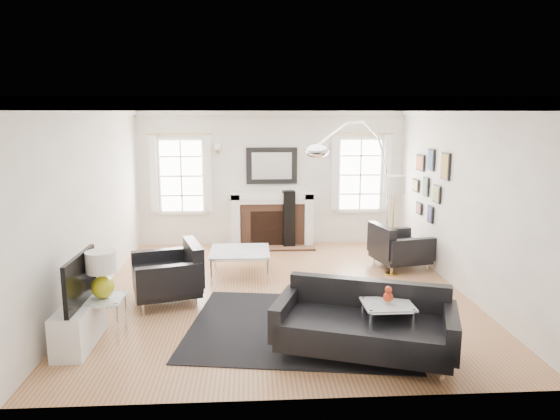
{
  "coord_description": "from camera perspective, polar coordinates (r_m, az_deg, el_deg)",
  "views": [
    {
      "loc": [
        -0.44,
        -7.3,
        2.62
      ],
      "look_at": [
        0.01,
        0.3,
        1.21
      ],
      "focal_mm": 32.0,
      "sensor_mm": 36.0,
      "label": 1
    }
  ],
  "objects": [
    {
      "name": "window_right",
      "position": [
        10.56,
        9.16,
        4.03
      ],
      "size": [
        1.24,
        0.15,
        1.62
      ],
      "color": "white",
      "rests_on": "back_wall"
    },
    {
      "name": "armchair_right",
      "position": [
        9.07,
        13.23,
        -4.23
      ],
      "size": [
        1.04,
        1.11,
        0.65
      ],
      "color": "black",
      "rests_on": "floor"
    },
    {
      "name": "ceiling",
      "position": [
        7.31,
        0.03,
        11.89
      ],
      "size": [
        5.5,
        6.0,
        0.02
      ],
      "primitive_type": "cube",
      "color": "white",
      "rests_on": "back_wall"
    },
    {
      "name": "arc_floor_lamp",
      "position": [
        8.8,
        8.62,
        2.65
      ],
      "size": [
        1.88,
        1.74,
        2.66
      ],
      "color": "white",
      "rests_on": "floor"
    },
    {
      "name": "orange_vase",
      "position": [
        5.69,
        12.26,
        -9.47
      ],
      "size": [
        0.11,
        0.11,
        0.18
      ],
      "color": "#BB3218",
      "rests_on": "nesting_table"
    },
    {
      "name": "stick_floor_lamp",
      "position": [
        8.41,
        12.96,
        2.32
      ],
      "size": [
        0.34,
        0.34,
        1.69
      ],
      "color": "gold",
      "rests_on": "floor"
    },
    {
      "name": "right_wall",
      "position": [
        8.05,
        19.96,
        1.13
      ],
      "size": [
        0.04,
        6.0,
        2.8
      ],
      "primitive_type": "cube",
      "color": "white",
      "rests_on": "floor"
    },
    {
      "name": "crown_molding",
      "position": [
        7.31,
        0.03,
        11.42
      ],
      "size": [
        5.5,
        6.0,
        0.12
      ],
      "primitive_type": "cube",
      "color": "white",
      "rests_on": "back_wall"
    },
    {
      "name": "floor",
      "position": [
        7.76,
        0.03,
        -9.25
      ],
      "size": [
        6.0,
        6.0,
        0.0
      ],
      "primitive_type": "plane",
      "color": "#91613C",
      "rests_on": "ground"
    },
    {
      "name": "left_wall",
      "position": [
        7.75,
        -20.72,
        0.74
      ],
      "size": [
        0.04,
        6.0,
        2.8
      ],
      "primitive_type": "cube",
      "color": "white",
      "rests_on": "floor"
    },
    {
      "name": "window_left",
      "position": [
        10.4,
        -11.21,
        3.87
      ],
      "size": [
        1.24,
        0.15,
        1.62
      ],
      "color": "white",
      "rests_on": "back_wall"
    },
    {
      "name": "front_wall",
      "position": [
        4.49,
        2.33,
        -5.32
      ],
      "size": [
        5.5,
        0.04,
        2.8
      ],
      "primitive_type": "cube",
      "color": "white",
      "rests_on": "floor"
    },
    {
      "name": "gallery_wall",
      "position": [
        9.22,
        16.67,
        3.27
      ],
      "size": [
        0.04,
        1.73,
        1.29
      ],
      "color": "black",
      "rests_on": "right_wall"
    },
    {
      "name": "side_table_left",
      "position": [
        6.41,
        -19.46,
        -10.32
      ],
      "size": [
        0.47,
        0.47,
        0.51
      ],
      "color": "silver",
      "rests_on": "floor"
    },
    {
      "name": "fireplace",
      "position": [
        10.31,
        -0.9,
        -1.15
      ],
      "size": [
        1.7,
        0.69,
        1.11
      ],
      "color": "white",
      "rests_on": "floor"
    },
    {
      "name": "back_wall",
      "position": [
        10.38,
        -0.96,
        3.73
      ],
      "size": [
        5.5,
        0.04,
        2.8
      ],
      "primitive_type": "cube",
      "color": "white",
      "rests_on": "floor"
    },
    {
      "name": "gourd_lamp",
      "position": [
        6.27,
        -19.7,
        -6.62
      ],
      "size": [
        0.36,
        0.36,
        0.57
      ],
      "color": "gold",
      "rests_on": "side_table_left"
    },
    {
      "name": "nesting_table",
      "position": [
        5.77,
        12.17,
        -11.54
      ],
      "size": [
        0.55,
        0.46,
        0.6
      ],
      "color": "silver",
      "rests_on": "floor"
    },
    {
      "name": "coffee_table",
      "position": [
        8.4,
        -4.6,
        -4.85
      ],
      "size": [
        0.98,
        0.98,
        0.44
      ],
      "color": "silver",
      "rests_on": "floor"
    },
    {
      "name": "sofa",
      "position": [
        5.79,
        9.65,
        -12.79
      ],
      "size": [
        2.14,
        1.48,
        0.64
      ],
      "color": "black",
      "rests_on": "floor"
    },
    {
      "name": "area_rug",
      "position": [
        6.54,
        2.2,
        -13.11
      ],
      "size": [
        3.06,
        2.68,
        0.01
      ],
      "primitive_type": "cube",
      "rotation": [
        0.0,
        0.0,
        -0.15
      ],
      "color": "black",
      "rests_on": "floor"
    },
    {
      "name": "mantel_mirror",
      "position": [
        10.3,
        -0.95,
        5.08
      ],
      "size": [
        1.05,
        0.07,
        0.75
      ],
      "color": "black",
      "rests_on": "back_wall"
    },
    {
      "name": "armchair_left",
      "position": [
        7.43,
        -12.36,
        -7.26
      ],
      "size": [
        1.16,
        1.24,
        0.69
      ],
      "color": "black",
      "rests_on": "floor"
    },
    {
      "name": "speaker_tower",
      "position": [
        10.18,
        1.0,
        -1.06
      ],
      "size": [
        0.26,
        0.26,
        1.17
      ],
      "primitive_type": "cube",
      "rotation": [
        0.0,
        0.0,
        0.11
      ],
      "color": "black",
      "rests_on": "floor"
    },
    {
      "name": "tv_unit",
      "position": [
        6.37,
        -21.95,
        -11.41
      ],
      "size": [
        0.35,
        1.0,
        1.09
      ],
      "color": "white",
      "rests_on": "floor"
    }
  ]
}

